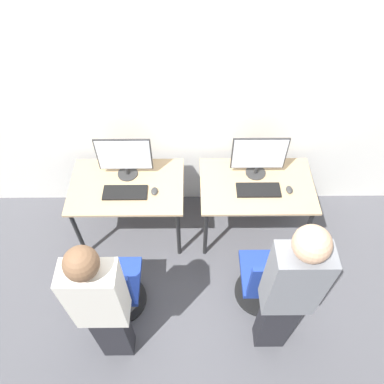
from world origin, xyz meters
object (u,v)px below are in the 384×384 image
(person_right, at_px, (288,293))
(office_chair_right, at_px, (266,282))
(mouse_left, at_px, (154,191))
(office_chair_left, at_px, (115,290))
(monitor_right, at_px, (259,156))
(mouse_right, at_px, (289,190))
(keyboard_right, at_px, (258,190))
(monitor_left, at_px, (124,157))
(person_left, at_px, (102,307))
(keyboard_left, at_px, (125,193))

(person_right, bearing_deg, office_chair_right, 92.66)
(mouse_left, relative_size, office_chair_left, 0.10)
(office_chair_left, relative_size, monitor_right, 1.74)
(mouse_left, xyz_separation_m, mouse_right, (1.23, 0.01, 0.00))
(monitor_right, height_order, mouse_right, monitor_right)
(keyboard_right, relative_size, mouse_right, 4.46)
(monitor_right, relative_size, office_chair_right, 0.58)
(person_right, bearing_deg, monitor_left, 134.33)
(mouse_left, height_order, mouse_right, same)
(monitor_left, distance_m, person_right, 1.82)
(monitor_left, bearing_deg, mouse_right, -8.30)
(monitor_right, xyz_separation_m, office_chair_right, (0.04, -0.94, -0.62))
(keyboard_right, distance_m, office_chair_right, 0.82)
(office_chair_right, xyz_separation_m, person_right, (0.02, -0.37, 0.59))
(mouse_right, bearing_deg, office_chair_left, -153.58)
(monitor_left, bearing_deg, person_left, -91.01)
(mouse_left, distance_m, keyboard_right, 0.95)
(monitor_left, distance_m, office_chair_right, 1.68)
(monitor_right, xyz_separation_m, keyboard_right, (0.00, -0.22, -0.22))
(mouse_left, xyz_separation_m, monitor_right, (0.95, 0.23, 0.21))
(keyboard_left, bearing_deg, person_right, -39.93)
(keyboard_left, bearing_deg, office_chair_right, -29.08)
(monitor_right, relative_size, person_right, 0.29)
(keyboard_right, bearing_deg, mouse_left, -179.40)
(person_left, relative_size, monitor_right, 3.21)
(person_left, bearing_deg, keyboard_right, 42.72)
(person_right, bearing_deg, monitor_right, 92.29)
(mouse_left, distance_m, office_chair_right, 1.28)
(office_chair_left, bearing_deg, person_right, -12.80)
(mouse_left, relative_size, person_right, 0.05)
(monitor_right, height_order, office_chair_right, monitor_right)
(monitor_right, relative_size, keyboard_right, 1.25)
(monitor_right, bearing_deg, office_chair_left, -142.06)
(mouse_right, bearing_deg, person_right, -102.03)
(keyboard_left, relative_size, keyboard_right, 1.00)
(keyboard_left, distance_m, office_chair_right, 1.49)
(mouse_left, distance_m, mouse_right, 1.23)
(monitor_left, relative_size, mouse_right, 5.56)
(monitor_left, height_order, keyboard_left, monitor_left)
(keyboard_left, height_order, person_right, person_right)
(monitor_left, bearing_deg, keyboard_left, -90.00)
(person_left, relative_size, keyboard_right, 4.00)
(mouse_left, relative_size, keyboard_right, 0.22)
(office_chair_right, bearing_deg, office_chair_left, -177.26)
(keyboard_left, bearing_deg, office_chair_left, -94.88)
(monitor_left, height_order, person_left, person_left)
(person_left, xyz_separation_m, office_chair_right, (1.28, 0.43, -0.53))
(office_chair_right, bearing_deg, keyboard_right, 92.81)
(monitor_right, bearing_deg, keyboard_left, -168.84)
(person_left, bearing_deg, monitor_left, 88.99)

